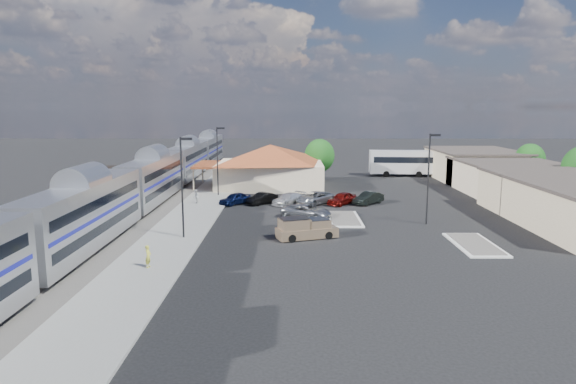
{
  "coord_description": "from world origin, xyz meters",
  "views": [
    {
      "loc": [
        -1.57,
        -50.0,
        11.56
      ],
      "look_at": [
        -1.81,
        2.65,
        2.8
      ],
      "focal_mm": 32.0,
      "sensor_mm": 36.0,
      "label": 1
    }
  ],
  "objects_px": {
    "suv": "(306,211)",
    "coach_bus": "(410,161)",
    "station_depot": "(270,166)",
    "pickup_truck": "(307,229)"
  },
  "relations": [
    {
      "from": "station_depot",
      "to": "coach_bus",
      "type": "xyz_separation_m",
      "value": [
        23.12,
        12.0,
        -0.66
      ]
    },
    {
      "from": "pickup_truck",
      "to": "suv",
      "type": "height_order",
      "value": "pickup_truck"
    },
    {
      "from": "coach_bus",
      "to": "suv",
      "type": "bearing_deg",
      "value": 154.9
    },
    {
      "from": "station_depot",
      "to": "pickup_truck",
      "type": "xyz_separation_m",
      "value": [
        4.47,
        -29.65,
        -2.25
      ]
    },
    {
      "from": "station_depot",
      "to": "suv",
      "type": "bearing_deg",
      "value": -77.6
    },
    {
      "from": "suv",
      "to": "pickup_truck",
      "type": "bearing_deg",
      "value": -158.63
    },
    {
      "from": "pickup_truck",
      "to": "station_depot",
      "type": "bearing_deg",
      "value": -10.41
    },
    {
      "from": "suv",
      "to": "coach_bus",
      "type": "bearing_deg",
      "value": -6.3
    },
    {
      "from": "pickup_truck",
      "to": "coach_bus",
      "type": "height_order",
      "value": "coach_bus"
    },
    {
      "from": "station_depot",
      "to": "pickup_truck",
      "type": "bearing_deg",
      "value": -81.43
    }
  ]
}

